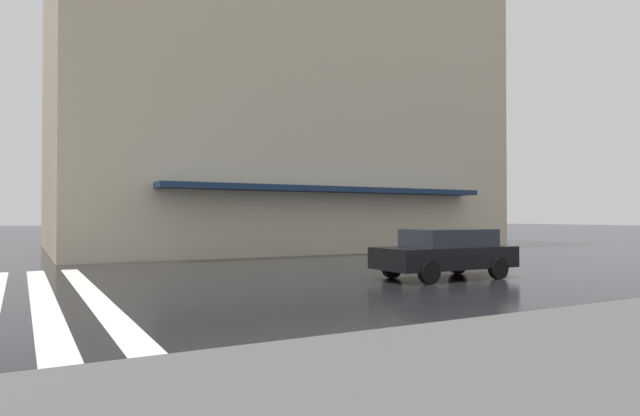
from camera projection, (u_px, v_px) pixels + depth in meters
name	position (u px, v px, depth m)	size (l,w,h in m)	color
haussmann_block_corner	(262.00, 35.00, 32.78)	(17.60, 22.91, 25.76)	beige
car_black	(446.00, 252.00, 15.72)	(1.85, 4.10, 1.41)	black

